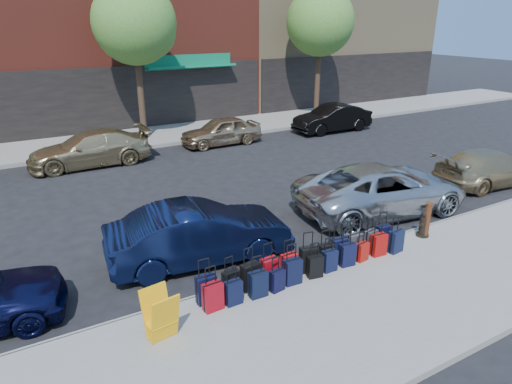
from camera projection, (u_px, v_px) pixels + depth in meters
ground at (218, 208)px, 14.67m from camera, size 120.00×120.00×0.00m
sidewalk_near at (353, 311)px, 9.37m from camera, size 60.00×4.00×0.15m
sidewalk_far at (132, 139)px, 22.75m from camera, size 60.00×4.00×0.15m
curb_near at (297, 267)px, 11.01m from camera, size 60.00×0.08×0.15m
curb_far at (144, 148)px, 21.11m from camera, size 60.00×0.08×0.15m
tree_center at (138, 25)px, 20.73m from camera, size 3.80×3.80×7.27m
tree_right at (322, 24)px, 25.60m from camera, size 3.80×3.80×7.27m
suitcase_front_0 at (206, 289)px, 9.43m from camera, size 0.42×0.24×0.99m
suitcase_front_1 at (231, 282)px, 9.76m from camera, size 0.38×0.25×0.86m
suitcase_front_2 at (250, 276)px, 9.91m from camera, size 0.44×0.28×0.98m
suitcase_front_3 at (269, 270)px, 10.16m from camera, size 0.41×0.25×0.96m
suitcase_front_4 at (289, 265)px, 10.41m from camera, size 0.38×0.22×0.90m
suitcase_front_5 at (308, 259)px, 10.60m from camera, size 0.45×0.30×0.99m
suitcase_front_6 at (326, 255)px, 10.87m from camera, size 0.39×0.25×0.90m
suitcase_front_7 at (339, 250)px, 11.07m from camera, size 0.41×0.24×0.96m
suitcase_front_8 at (354, 245)px, 11.32m from camera, size 0.39×0.21×0.94m
suitcase_front_9 at (371, 240)px, 11.62m from camera, size 0.38×0.25×0.86m
suitcase_front_10 at (383, 236)px, 11.80m from camera, size 0.41×0.25×0.93m
suitcase_back_0 at (213, 296)px, 9.21m from camera, size 0.42×0.26×0.96m
suitcase_back_1 at (233, 292)px, 9.40m from camera, size 0.36×0.22×0.85m
suitcase_back_2 at (258, 284)px, 9.65m from camera, size 0.40×0.23×0.93m
suitcase_back_3 at (277, 280)px, 9.87m from camera, size 0.36×0.24×0.79m
suitcase_back_4 at (292, 271)px, 10.12m from camera, size 0.41×0.25×0.95m
suitcase_back_5 at (315, 266)px, 10.39m from camera, size 0.38×0.26×0.84m
suitcase_back_6 at (329, 261)px, 10.64m from camera, size 0.35×0.21×0.84m
suitcase_back_7 at (347, 255)px, 10.87m from camera, size 0.40×0.26×0.90m
suitcase_back_8 at (362, 252)px, 11.10m from camera, size 0.34×0.23×0.76m
suitcase_back_9 at (379, 245)px, 11.34m from camera, size 0.40×0.25×0.92m
suitcase_back_10 at (396, 241)px, 11.50m from camera, size 0.42×0.28×0.94m
fire_hydrant at (424, 224)px, 12.32m from camera, size 0.39×0.34×0.75m
bollard at (427, 220)px, 12.22m from camera, size 0.18×0.18×0.98m
display_rack at (161, 315)px, 8.33m from camera, size 0.62×0.67×0.96m
car_near_1 at (200, 234)px, 11.22m from camera, size 4.66×2.06×1.49m
car_near_2 at (382, 189)px, 14.11m from camera, size 5.75×3.18×1.52m
car_near_3 at (491, 167)px, 16.51m from camera, size 4.61×2.22×1.29m
car_far_1 at (90, 149)px, 18.66m from camera, size 4.86×2.01×1.41m
car_far_2 at (221, 131)px, 21.75m from camera, size 3.88×1.58×1.32m
car_far_3 at (332, 118)px, 24.27m from camera, size 4.32×1.55×1.42m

